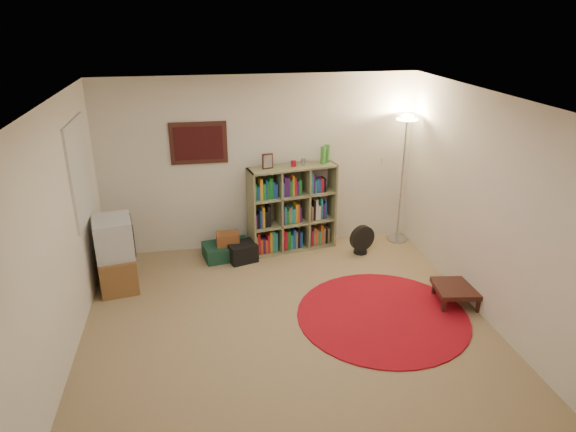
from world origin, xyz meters
name	(u,v)px	position (x,y,z in m)	size (l,w,h in m)	color
room	(283,222)	(-0.05, 0.05, 1.26)	(4.54, 4.54, 2.54)	#907854
bookshelf	(291,210)	(0.40, 2.02, 0.61)	(1.30, 0.59, 1.51)	olive
floor_lamp	(406,137)	(2.06, 2.02, 1.60)	(0.43, 0.43, 1.93)	silver
floor_fan	(362,240)	(1.38, 1.66, 0.22)	(0.38, 0.25, 0.43)	black
tv_stand	(116,255)	(-1.96, 1.30, 0.45)	(0.55, 0.71, 0.93)	brown
suitcase	(227,250)	(-0.55, 1.89, 0.11)	(0.72, 0.53, 0.21)	#133627
wicker_basket	(228,239)	(-0.54, 1.86, 0.30)	(0.32, 0.23, 0.18)	brown
duffel_bag	(242,252)	(-0.35, 1.74, 0.13)	(0.45, 0.41, 0.26)	black
paper_towel	(274,237)	(0.17, 2.15, 0.14)	(0.15, 0.15, 0.27)	white
red_rug	(382,315)	(1.11, 0.04, 0.01)	(1.98, 1.98, 0.02)	maroon
side_table	(457,289)	(2.07, 0.15, 0.19)	(0.58, 0.58, 0.23)	#321611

